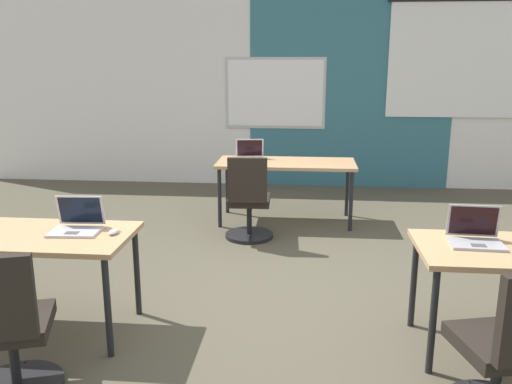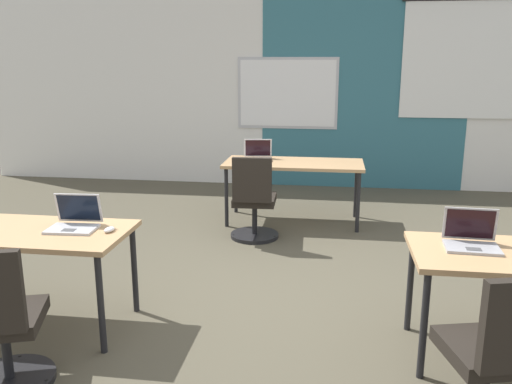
{
  "view_description": "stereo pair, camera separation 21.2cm",
  "coord_description": "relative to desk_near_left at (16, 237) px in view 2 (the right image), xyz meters",
  "views": [
    {
      "loc": [
        0.22,
        -3.92,
        1.88
      ],
      "look_at": [
        -0.18,
        0.39,
        0.8
      ],
      "focal_mm": 37.54,
      "sensor_mm": 36.0,
      "label": 1
    },
    {
      "loc": [
        0.43,
        -3.9,
        1.88
      ],
      "look_at": [
        -0.18,
        0.39,
        0.8
      ],
      "focal_mm": 37.54,
      "sensor_mm": 36.0,
      "label": 2
    }
  ],
  "objects": [
    {
      "name": "chair_near_left_inner",
      "position": [
        0.35,
        -0.78,
        -0.28
      ],
      "size": [
        0.55,
        0.61,
        0.92
      ],
      "rotation": [
        0.0,
        0.0,
        3.46
      ],
      "color": "black",
      "rests_on": "ground"
    },
    {
      "name": "desk_near_left",
      "position": [
        0.0,
        0.0,
        0.0
      ],
      "size": [
        1.6,
        0.7,
        0.72
      ],
      "color": "tan",
      "rests_on": "ground"
    },
    {
      "name": "mouse_near_left_inner",
      "position": [
        0.68,
        0.04,
        0.08
      ],
      "size": [
        0.07,
        0.11,
        0.03
      ],
      "color": "silver",
      "rests_on": "desk_near_left"
    },
    {
      "name": "laptop_near_right_inner",
      "position": [
        3.08,
        0.08,
        0.11
      ],
      "size": [
        0.34,
        0.28,
        0.24
      ],
      "rotation": [
        0.0,
        0.0,
        -0.05
      ],
      "color": "#9E9EA3",
      "rests_on": "desk_near_right"
    },
    {
      "name": "chair_near_right_inner",
      "position": [
        3.04,
        -0.74,
        -0.28
      ],
      "size": [
        0.53,
        0.59,
        0.92
      ],
      "rotation": [
        0.0,
        0.0,
        3.39
      ],
      "color": "black",
      "rests_on": "ground"
    },
    {
      "name": "laptop_near_left_inner",
      "position": [
        0.41,
        0.08,
        0.11
      ],
      "size": [
        0.35,
        0.3,
        0.23
      ],
      "rotation": [
        0.0,
        0.0,
        0.06
      ],
      "color": "#B7B7BC",
      "rests_on": "desk_near_left"
    },
    {
      "name": "laptop_far_left",
      "position": [
        1.32,
        2.89,
        0.11
      ],
      "size": [
        0.36,
        0.32,
        0.24
      ],
      "rotation": [
        0.0,
        0.0,
        0.14
      ],
      "color": "silver",
      "rests_on": "desk_far_center"
    },
    {
      "name": "desk_far_center",
      "position": [
        1.75,
        2.8,
        0.0
      ],
      "size": [
        1.6,
        0.7,
        0.72
      ],
      "color": "tan",
      "rests_on": "ground"
    },
    {
      "name": "back_wall_assembly",
      "position": [
        1.8,
        4.8,
        0.75
      ],
      "size": [
        10.0,
        0.27,
        2.8
      ],
      "color": "silver",
      "rests_on": "ground"
    },
    {
      "name": "chair_far_left",
      "position": [
        1.39,
        2.1,
        -0.28
      ],
      "size": [
        0.52,
        0.55,
        0.92
      ],
      "rotation": [
        0.0,
        0.0,
        3.18
      ],
      "color": "black",
      "rests_on": "ground"
    },
    {
      "name": "ground_plane",
      "position": [
        1.75,
        0.6,
        -0.66
      ],
      "size": [
        24.0,
        24.0,
        0.0
      ],
      "color": "#4C4738"
    }
  ]
}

